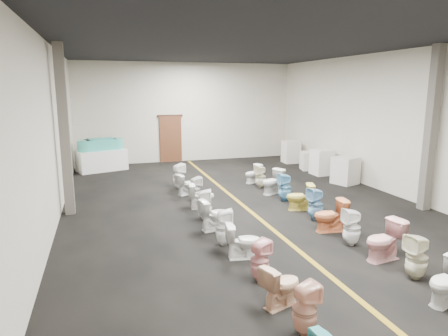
{
  "coord_description": "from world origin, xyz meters",
  "views": [
    {
      "loc": [
        -3.82,
        -10.19,
        3.36
      ],
      "look_at": [
        -0.37,
        1.0,
        1.01
      ],
      "focal_mm": 32.0,
      "sensor_mm": 36.0,
      "label": 1
    }
  ],
  "objects_px": {
    "toilet_right_1": "(447,282)",
    "toilet_right_5": "(330,216)",
    "toilet_left_6": "(215,215)",
    "display_table": "(102,160)",
    "appliance_crate_b": "(322,162)",
    "toilet_left_5": "(224,227)",
    "toilet_right_4": "(352,227)",
    "toilet_left_1": "(305,309)",
    "toilet_left_10": "(186,184)",
    "toilet_right_9": "(272,182)",
    "toilet_left_8": "(202,196)",
    "toilet_left_3": "(260,260)",
    "bathtub": "(101,145)",
    "appliance_crate_a": "(345,170)",
    "toilet_right_2": "(417,257)",
    "toilet_right_6": "(316,204)",
    "appliance_crate_c": "(309,161)",
    "toilet_left_11": "(178,176)",
    "toilet_right_10": "(261,177)",
    "toilet_right_7": "(300,197)",
    "toilet_left_2": "(281,285)",
    "toilet_left_4": "(243,241)",
    "toilet_right_3": "(384,241)",
    "toilet_right_8": "(285,187)",
    "toilet_right_11": "(253,174)",
    "appliance_crate_d": "(291,152)",
    "toilet_left_7": "(204,204)",
    "toilet_left_9": "(196,189)"
  },
  "relations": [
    {
      "from": "toilet_left_10",
      "to": "toilet_right_9",
      "type": "bearing_deg",
      "value": -129.5
    },
    {
      "from": "bathtub",
      "to": "toilet_left_1",
      "type": "relative_size",
      "value": 2.38
    },
    {
      "from": "bathtub",
      "to": "toilet_right_9",
      "type": "xyz_separation_m",
      "value": [
        5.23,
        -5.53,
        -0.67
      ]
    },
    {
      "from": "toilet_left_9",
      "to": "toilet_right_4",
      "type": "xyz_separation_m",
      "value": [
        2.44,
        -4.37,
        0.04
      ]
    },
    {
      "from": "toilet_left_4",
      "to": "toilet_left_11",
      "type": "height_order",
      "value": "toilet_left_11"
    },
    {
      "from": "toilet_right_3",
      "to": "toilet_right_8",
      "type": "bearing_deg",
      "value": 172.31
    },
    {
      "from": "toilet_left_1",
      "to": "toilet_left_6",
      "type": "height_order",
      "value": "toilet_left_6"
    },
    {
      "from": "toilet_left_1",
      "to": "toilet_right_4",
      "type": "relative_size",
      "value": 0.92
    },
    {
      "from": "appliance_crate_c",
      "to": "toilet_right_11",
      "type": "bearing_deg",
      "value": -154.1
    },
    {
      "from": "toilet_left_3",
      "to": "toilet_right_8",
      "type": "distance_m",
      "value": 5.22
    },
    {
      "from": "bathtub",
      "to": "toilet_left_9",
      "type": "relative_size",
      "value": 2.41
    },
    {
      "from": "bathtub",
      "to": "appliance_crate_c",
      "type": "bearing_deg",
      "value": -33.03
    },
    {
      "from": "toilet_left_7",
      "to": "toilet_right_6",
      "type": "bearing_deg",
      "value": -94.75
    },
    {
      "from": "bathtub",
      "to": "toilet_right_6",
      "type": "bearing_deg",
      "value": -74.5
    },
    {
      "from": "toilet_left_1",
      "to": "toilet_left_10",
      "type": "relative_size",
      "value": 1.12
    },
    {
      "from": "bathtub",
      "to": "toilet_right_8",
      "type": "xyz_separation_m",
      "value": [
        5.24,
        -6.41,
        -0.64
      ]
    },
    {
      "from": "appliance_crate_b",
      "to": "toilet_left_5",
      "type": "xyz_separation_m",
      "value": [
        -5.81,
        -5.76,
        -0.09
      ]
    },
    {
      "from": "appliance_crate_d",
      "to": "toilet_right_7",
      "type": "relative_size",
      "value": 1.31
    },
    {
      "from": "toilet_left_1",
      "to": "toilet_left_3",
      "type": "relative_size",
      "value": 1.01
    },
    {
      "from": "toilet_right_7",
      "to": "toilet_right_11",
      "type": "bearing_deg",
      "value": -163.97
    },
    {
      "from": "appliance_crate_a",
      "to": "appliance_crate_b",
      "type": "distance_m",
      "value": 1.6
    },
    {
      "from": "display_table",
      "to": "toilet_right_3",
      "type": "bearing_deg",
      "value": -64.11
    },
    {
      "from": "toilet_left_1",
      "to": "toilet_right_2",
      "type": "relative_size",
      "value": 0.91
    },
    {
      "from": "toilet_left_3",
      "to": "bathtub",
      "type": "bearing_deg",
      "value": -10.48
    },
    {
      "from": "toilet_left_10",
      "to": "toilet_right_9",
      "type": "height_order",
      "value": "toilet_right_9"
    },
    {
      "from": "toilet_right_10",
      "to": "toilet_right_7",
      "type": "bearing_deg",
      "value": -7.86
    },
    {
      "from": "toilet_left_6",
      "to": "toilet_right_10",
      "type": "bearing_deg",
      "value": -43.39
    },
    {
      "from": "toilet_right_3",
      "to": "toilet_right_9",
      "type": "bearing_deg",
      "value": 172.46
    },
    {
      "from": "appliance_crate_c",
      "to": "toilet_left_8",
      "type": "distance_m",
      "value": 6.91
    },
    {
      "from": "toilet_left_8",
      "to": "toilet_left_10",
      "type": "relative_size",
      "value": 1.07
    },
    {
      "from": "toilet_right_1",
      "to": "toilet_right_5",
      "type": "height_order",
      "value": "toilet_right_5"
    },
    {
      "from": "appliance_crate_a",
      "to": "toilet_right_2",
      "type": "distance_m",
      "value": 7.32
    },
    {
      "from": "toilet_right_8",
      "to": "toilet_left_7",
      "type": "bearing_deg",
      "value": -67.87
    },
    {
      "from": "toilet_left_9",
      "to": "toilet_right_9",
      "type": "xyz_separation_m",
      "value": [
        2.56,
        0.1,
        0.02
      ]
    },
    {
      "from": "appliance_crate_c",
      "to": "toilet_right_11",
      "type": "relative_size",
      "value": 1.13
    },
    {
      "from": "display_table",
      "to": "toilet_left_4",
      "type": "bearing_deg",
      "value": -75.09
    },
    {
      "from": "toilet_left_3",
      "to": "toilet_right_5",
      "type": "height_order",
      "value": "toilet_right_5"
    },
    {
      "from": "toilet_left_2",
      "to": "toilet_left_4",
      "type": "height_order",
      "value": "toilet_left_4"
    },
    {
      "from": "toilet_left_3",
      "to": "toilet_left_11",
      "type": "relative_size",
      "value": 0.88
    },
    {
      "from": "appliance_crate_b",
      "to": "toilet_left_8",
      "type": "xyz_separation_m",
      "value": [
        -5.62,
        -3.02,
        -0.13
      ]
    },
    {
      "from": "appliance_crate_a",
      "to": "appliance_crate_c",
      "type": "height_order",
      "value": "appliance_crate_a"
    },
    {
      "from": "toilet_left_3",
      "to": "toilet_right_1",
      "type": "relative_size",
      "value": 1.02
    },
    {
      "from": "toilet_left_1",
      "to": "toilet_right_8",
      "type": "relative_size",
      "value": 0.89
    },
    {
      "from": "toilet_right_5",
      "to": "toilet_left_5",
      "type": "bearing_deg",
      "value": -81.9
    },
    {
      "from": "toilet_left_6",
      "to": "display_table",
      "type": "bearing_deg",
      "value": 10.41
    },
    {
      "from": "bathtub",
      "to": "toilet_left_8",
      "type": "relative_size",
      "value": 2.5
    },
    {
      "from": "toilet_right_4",
      "to": "toilet_left_1",
      "type": "bearing_deg",
      "value": -38.72
    },
    {
      "from": "bathtub",
      "to": "appliance_crate_d",
      "type": "xyz_separation_m",
      "value": [
        8.28,
        -0.7,
        -0.57
      ]
    },
    {
      "from": "toilet_left_6",
      "to": "toilet_left_10",
      "type": "xyz_separation_m",
      "value": [
        0.01,
        3.41,
        -0.04
      ]
    },
    {
      "from": "appliance_crate_a",
      "to": "toilet_right_5",
      "type": "bearing_deg",
      "value": -127.49
    }
  ]
}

